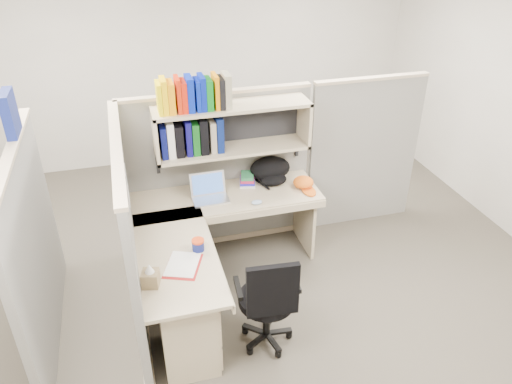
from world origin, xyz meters
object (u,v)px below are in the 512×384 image
object	(u,v)px
desk	(201,286)
backpack	(272,171)
laptop	(210,189)
snack_canister	(198,245)
task_chair	(268,314)

from	to	relation	value
desk	backpack	world-z (taller)	backpack
laptop	backpack	distance (m)	0.67
laptop	snack_canister	world-z (taller)	laptop
laptop	backpack	bearing A→B (deg)	15.14
desk	backpack	distance (m)	1.40
snack_canister	desk	bearing A→B (deg)	-96.65
desk	snack_canister	world-z (taller)	snack_canister
desk	snack_canister	xyz separation A→B (m)	(0.01, 0.09, 0.34)
desk	snack_canister	size ratio (longest dim) A/B	17.61
snack_canister	task_chair	distance (m)	0.76
desk	task_chair	xyz separation A→B (m)	(0.46, -0.33, -0.11)
laptop	task_chair	distance (m)	1.27
snack_canister	task_chair	xyz separation A→B (m)	(0.44, -0.42, -0.45)
backpack	snack_canister	xyz separation A→B (m)	(-0.88, -0.91, -0.07)
laptop	task_chair	xyz separation A→B (m)	(0.21, -1.15, -0.52)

